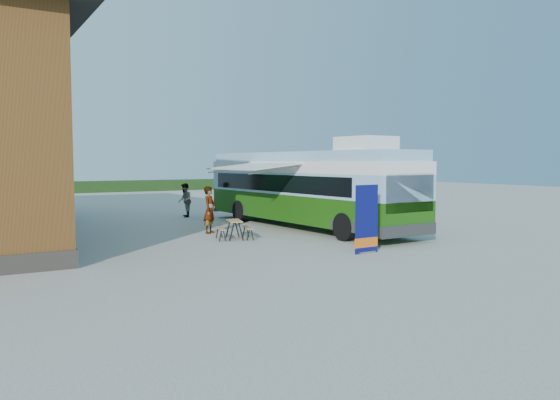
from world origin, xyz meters
TOP-DOWN VIEW (x-y plane):
  - ground at (0.00, 0.00)m, footprint 100.00×100.00m
  - hedge at (8.00, 38.00)m, footprint 40.00×3.00m
  - bus at (3.70, 4.46)m, footprint 3.23×12.36m
  - awning at (1.59, 4.75)m, footprint 2.79×4.25m
  - banner at (1.70, -2.06)m, footprint 0.93×0.21m
  - picnic_table at (-0.47, 2.81)m, footprint 1.50×1.40m
  - person_a at (-0.58, 4.82)m, footprint 0.80×0.79m
  - person_b at (0.84, 11.34)m, footprint 0.90×1.01m
  - slurry_tanker at (-5.70, 13.04)m, footprint 3.39×5.81m

SIDE VIEW (x-z plane):
  - ground at x=0.00m, z-range 0.00..0.00m
  - hedge at x=8.00m, z-range 0.00..1.00m
  - picnic_table at x=-0.47m, z-range 0.17..0.88m
  - banner at x=1.70m, z-range -0.19..1.94m
  - person_b at x=0.84m, z-range 0.00..1.74m
  - person_a at x=-0.58m, z-range 0.00..1.87m
  - slurry_tanker at x=-5.70m, z-range 0.17..2.46m
  - bus at x=3.70m, z-range -0.08..3.68m
  - awning at x=1.59m, z-range 2.49..3.00m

